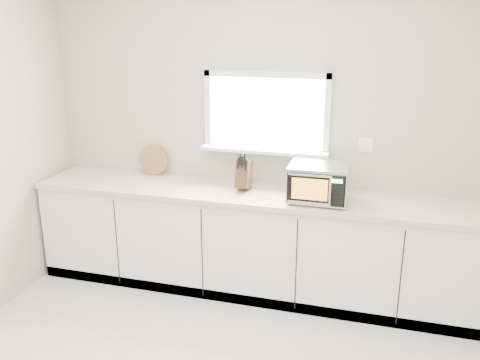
% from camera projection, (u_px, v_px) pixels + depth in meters
% --- Properties ---
extents(back_wall, '(4.00, 0.17, 2.70)m').
position_uv_depth(back_wall, '(266.00, 134.00, 4.43)').
color(back_wall, '#C0B499').
rests_on(back_wall, ground).
extents(cabinets, '(3.92, 0.60, 0.88)m').
position_uv_depth(cabinets, '(257.00, 244.00, 4.44)').
color(cabinets, silver).
rests_on(cabinets, ground).
extents(countertop, '(3.92, 0.64, 0.04)m').
position_uv_depth(countertop, '(257.00, 195.00, 4.29)').
color(countertop, beige).
rests_on(countertop, cabinets).
extents(microwave, '(0.47, 0.39, 0.30)m').
position_uv_depth(microwave, '(319.00, 182.00, 4.03)').
color(microwave, black).
rests_on(microwave, countertop).
extents(knife_block, '(0.11, 0.23, 0.33)m').
position_uv_depth(knife_block, '(244.00, 174.00, 4.32)').
color(knife_block, '#483019').
rests_on(knife_block, countertop).
extents(cutting_board, '(0.28, 0.07, 0.28)m').
position_uv_depth(cutting_board, '(154.00, 160.00, 4.75)').
color(cutting_board, '#945839').
rests_on(cutting_board, countertop).
extents(coffee_grinder, '(0.13, 0.13, 0.20)m').
position_uv_depth(coffee_grinder, '(314.00, 185.00, 4.16)').
color(coffee_grinder, '#B7B9BF').
rests_on(coffee_grinder, countertop).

